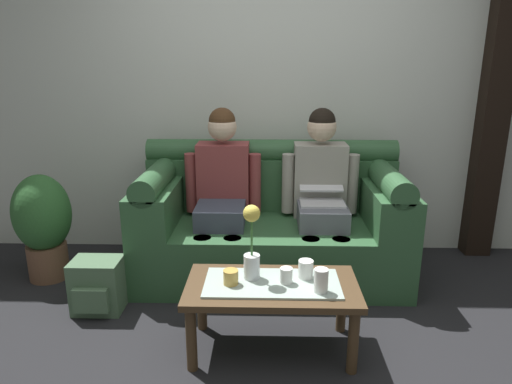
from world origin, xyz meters
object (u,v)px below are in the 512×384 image
at_px(cup_far_center, 321,280).
at_px(cup_far_left, 306,269).
at_px(person_right, 321,188).
at_px(cup_near_left, 286,275).
at_px(couch, 271,224).
at_px(backpack_left, 98,286).
at_px(person_left, 222,187).
at_px(potted_plant, 43,222).
at_px(coffee_table, 272,293).
at_px(flower_vase, 252,245).
at_px(cup_near_right, 231,277).

distance_m(cup_far_center, cup_far_left, 0.17).
bearing_deg(person_right, cup_far_center, -95.85).
bearing_deg(cup_near_left, couch, 94.33).
xyz_separation_m(person_right, backpack_left, (-1.46, -0.60, -0.49)).
distance_m(person_right, cup_far_left, 0.95).
xyz_separation_m(person_left, potted_plant, (-1.28, -0.15, -0.23)).
xyz_separation_m(person_right, coffee_table, (-0.36, -0.98, -0.32)).
distance_m(person_right, flower_vase, 1.04).
xyz_separation_m(person_right, cup_far_left, (-0.18, -0.92, -0.20)).
xyz_separation_m(person_right, cup_near_right, (-0.58, -1.00, -0.21)).
xyz_separation_m(person_right, cup_near_left, (-0.28, -0.98, -0.21)).
distance_m(coffee_table, cup_near_right, 0.24).
xyz_separation_m(cup_near_right, backpack_left, (-0.88, 0.40, -0.28)).
bearing_deg(cup_far_center, coffee_table, 158.84).
distance_m(person_left, potted_plant, 1.30).
relative_size(cup_far_center, backpack_left, 0.36).
bearing_deg(cup_far_center, backpack_left, 160.60).
xyz_separation_m(cup_near_left, cup_far_left, (0.11, 0.07, 0.01)).
distance_m(coffee_table, backpack_left, 1.18).
distance_m(flower_vase, backpack_left, 1.13).
distance_m(couch, potted_plant, 1.64).
height_order(person_left, cup_far_left, person_left).
distance_m(person_right, cup_far_center, 1.10).
height_order(person_left, flower_vase, person_left).
distance_m(person_left, cup_near_right, 1.03).
distance_m(coffee_table, cup_near_left, 0.13).
bearing_deg(couch, cup_near_left, -85.67).
bearing_deg(cup_near_right, cup_far_center, -8.61).
distance_m(person_right, potted_plant, 2.01).
bearing_deg(person_right, cup_near_left, -106.08).
bearing_deg(couch, cup_far_center, -77.03).
xyz_separation_m(couch, flower_vase, (-0.11, -0.93, 0.23)).
height_order(couch, cup_far_center, couch).
relative_size(coffee_table, cup_near_right, 11.58).
bearing_deg(cup_far_left, cup_near_right, -167.91).
bearing_deg(backpack_left, cup_near_right, -24.61).
xyz_separation_m(couch, cup_far_center, (0.25, -1.08, 0.09)).
height_order(coffee_table, backpack_left, coffee_table).
relative_size(coffee_table, cup_near_left, 10.86).
relative_size(flower_vase, potted_plant, 0.53).
height_order(person_left, cup_near_right, person_left).
bearing_deg(cup_far_left, cup_far_center, -67.43).
height_order(cup_near_left, cup_far_center, cup_far_center).
bearing_deg(coffee_table, flower_vase, 157.09).
distance_m(person_left, cup_far_left, 1.08).
xyz_separation_m(flower_vase, backpack_left, (-0.99, 0.33, -0.43)).
xyz_separation_m(coffee_table, flower_vase, (-0.11, 0.05, 0.26)).
relative_size(couch, flower_vase, 4.57).
relative_size(cup_near_left, cup_far_center, 0.68).
bearing_deg(flower_vase, backpack_left, 161.44).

